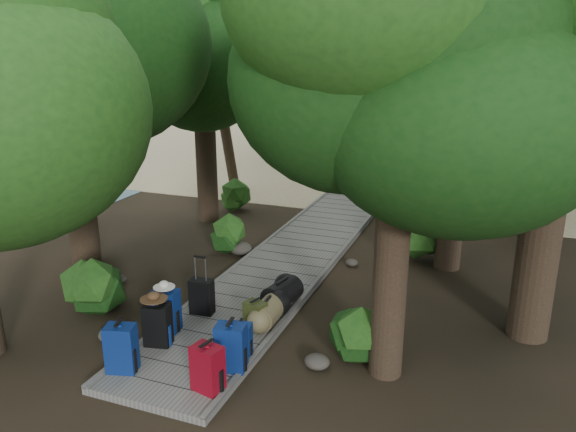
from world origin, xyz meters
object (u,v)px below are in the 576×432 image
at_px(backpack_right_a, 208,366).
at_px(backpack_right_d, 255,314).
at_px(backpack_left_a, 121,346).
at_px(backpack_right_b, 231,345).
at_px(backpack_left_b, 157,323).
at_px(duffel_right_black, 282,293).
at_px(suitcase_on_boardwalk, 202,297).
at_px(kayak, 308,162).
at_px(backpack_left_c, 166,308).
at_px(sun_lounger, 483,173).
at_px(lone_suitcase_on_sand, 377,180).
at_px(duffel_right_khaki, 267,312).
at_px(backpack_right_c, 241,338).

distance_m(backpack_right_a, backpack_right_d, 1.87).
bearing_deg(backpack_left_a, backpack_right_b, 6.55).
bearing_deg(backpack_left_b, duffel_right_black, 44.03).
bearing_deg(backpack_right_b, backpack_left_b, 161.21).
xyz_separation_m(backpack_right_a, suitcase_on_boardwalk, (-1.25, 2.05, -0.05)).
bearing_deg(kayak, backpack_left_c, -91.41).
bearing_deg(backpack_right_b, suitcase_on_boardwalk, 122.42).
bearing_deg(sun_lounger, backpack_left_a, -87.74).
relative_size(backpack_left_a, backpack_right_b, 1.02).
xyz_separation_m(duffel_right_black, lone_suitcase_on_sand, (-0.32, 9.52, 0.01)).
xyz_separation_m(backpack_left_a, backpack_right_d, (1.33, 1.89, -0.13)).
height_order(duffel_right_black, lone_suitcase_on_sand, lone_suitcase_on_sand).
xyz_separation_m(backpack_left_a, duffel_right_khaki, (1.45, 2.11, -0.19)).
bearing_deg(backpack_left_b, backpack_right_d, 27.33).
relative_size(backpack_right_c, sun_lounger, 0.30).
relative_size(suitcase_on_boardwalk, lone_suitcase_on_sand, 0.94).
distance_m(backpack_left_b, backpack_right_b, 1.45).
distance_m(backpack_left_b, kayak, 14.61).
relative_size(backpack_left_c, backpack_right_b, 1.01).
bearing_deg(backpack_left_b, backpack_right_a, -43.27).
bearing_deg(sun_lounger, kayak, -163.69).
relative_size(duffel_right_khaki, sun_lounger, 0.34).
relative_size(backpack_left_c, sun_lounger, 0.41).
height_order(backpack_left_a, backpack_right_a, backpack_left_a).
xyz_separation_m(backpack_right_c, duffel_right_black, (-0.03, 1.84, -0.05)).
xyz_separation_m(backpack_right_a, duffel_right_black, (-0.01, 2.86, -0.14)).
distance_m(backpack_left_a, suitcase_on_boardwalk, 2.08).
height_order(backpack_left_c, suitcase_on_boardwalk, backpack_left_c).
bearing_deg(lone_suitcase_on_sand, backpack_left_a, -80.89).
height_order(backpack_left_c, duffel_right_black, backpack_left_c).
xyz_separation_m(backpack_left_c, backpack_right_b, (1.57, -0.68, -0.01)).
bearing_deg(backpack_right_b, sun_lounger, 68.75).
xyz_separation_m(backpack_left_a, sun_lounger, (4.43, 14.97, -0.19)).
bearing_deg(lone_suitcase_on_sand, duffel_right_khaki, -73.90).
distance_m(duffel_right_khaki, sun_lounger, 13.20).
xyz_separation_m(backpack_left_a, backpack_right_a, (1.43, 0.02, -0.03)).
height_order(backpack_right_b, kayak, backpack_right_b).
bearing_deg(sun_lounger, backpack_left_c, -89.46).
height_order(backpack_left_a, backpack_left_c, backpack_left_a).
distance_m(backpack_right_c, kayak, 14.72).
height_order(duffel_right_khaki, duffel_right_black, duffel_right_black).
bearing_deg(backpack_left_a, lone_suitcase_on_sand, 69.00).
bearing_deg(backpack_left_c, backpack_left_b, -80.70).
relative_size(lone_suitcase_on_sand, sun_lounger, 0.35).
distance_m(backpack_right_b, backpack_right_d, 1.29).
relative_size(backpack_right_b, sun_lounger, 0.41).
height_order(duffel_right_khaki, sun_lounger, sun_lounger).
xyz_separation_m(backpack_right_b, duffel_right_khaki, (-0.05, 1.49, -0.18)).
bearing_deg(kayak, backpack_right_a, -86.74).
bearing_deg(backpack_right_c, suitcase_on_boardwalk, 129.96).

